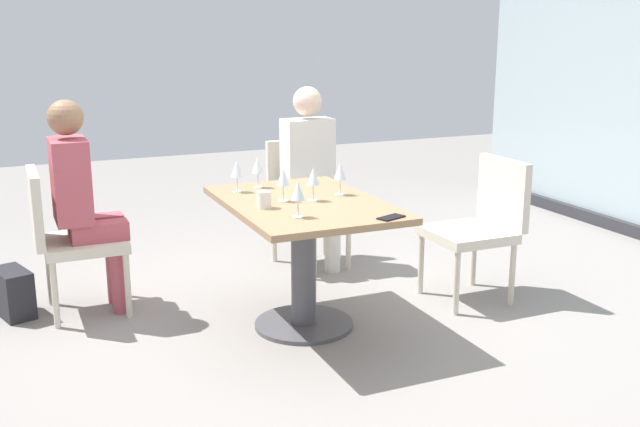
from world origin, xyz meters
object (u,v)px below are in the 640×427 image
at_px(wine_glass_4, 237,169).
at_px(wine_glass_5, 298,192).
at_px(wine_glass_2, 258,166).
at_px(handbag_0, 13,293).
at_px(chair_near_window, 481,220).
at_px(wine_glass_0, 313,177).
at_px(person_far_left, 311,169).
at_px(wine_glass_3, 340,172).
at_px(dining_table_main, 303,237).
at_px(chair_far_left, 305,195).
at_px(cell_phone_on_table, 391,217).
at_px(wine_glass_1, 283,177).
at_px(chair_front_left, 66,233).
at_px(coffee_cup, 264,200).
at_px(person_front_left, 83,197).

xyz_separation_m(wine_glass_4, wine_glass_5, (0.68, 0.10, 0.00)).
distance_m(wine_glass_2, handbag_0, 1.62).
height_order(chair_near_window, wine_glass_0, wine_glass_0).
xyz_separation_m(person_far_left, wine_glass_3, (0.93, -0.22, 0.16)).
xyz_separation_m(dining_table_main, wine_glass_5, (0.32, -0.16, 0.34)).
distance_m(chair_far_left, wine_glass_3, 1.12).
xyz_separation_m(wine_glass_4, handbag_0, (-0.47, -1.24, -0.72)).
bearing_deg(cell_phone_on_table, wine_glass_1, -167.44).
height_order(wine_glass_5, handbag_0, wine_glass_5).
height_order(person_far_left, wine_glass_1, person_far_left).
xyz_separation_m(chair_front_left, wine_glass_3, (0.67, 1.43, 0.37)).
relative_size(wine_glass_5, cell_phone_on_table, 1.28).
bearing_deg(cell_phone_on_table, person_far_left, 152.14).
xyz_separation_m(wine_glass_2, coffee_cup, (0.50, -0.14, -0.09)).
bearing_deg(person_front_left, wine_glass_3, 63.08).
relative_size(wine_glass_4, handbag_0, 0.62).
bearing_deg(handbag_0, person_front_left, 59.40).
relative_size(chair_far_left, person_front_left, 0.69).
bearing_deg(handbag_0, chair_near_window, 55.47).
relative_size(dining_table_main, person_front_left, 0.93).
relative_size(person_far_left, wine_glass_1, 6.81).
bearing_deg(wine_glass_1, person_far_left, 149.19).
height_order(chair_far_left, person_far_left, person_far_left).
bearing_deg(person_front_left, wine_glass_0, 56.39).
bearing_deg(wine_glass_3, wine_glass_5, -47.18).
distance_m(chair_front_left, cell_phone_on_table, 1.93).
xyz_separation_m(person_far_left, cell_phone_on_table, (1.51, -0.21, 0.03)).
height_order(chair_far_left, person_front_left, person_front_left).
relative_size(person_far_left, wine_glass_0, 6.81).
relative_size(chair_front_left, wine_glass_0, 4.70).
distance_m(chair_front_left, handbag_0, 0.49).
height_order(wine_glass_0, wine_glass_3, same).
height_order(wine_glass_0, handbag_0, wine_glass_0).
bearing_deg(wine_glass_0, chair_front_left, -121.21).
xyz_separation_m(person_front_left, wine_glass_1, (0.69, 0.98, 0.16)).
height_order(chair_front_left, wine_glass_0, wine_glass_0).
bearing_deg(coffee_cup, chair_front_left, -130.44).
height_order(chair_far_left, wine_glass_0, wine_glass_0).
xyz_separation_m(person_front_left, handbag_0, (-0.10, -0.42, -0.56)).
distance_m(wine_glass_0, cell_phone_on_table, 0.56).
bearing_deg(chair_front_left, wine_glass_3, 64.87).
bearing_deg(cell_phone_on_table, handbag_0, -147.62).
xyz_separation_m(chair_far_left, wine_glass_3, (1.04, -0.22, 0.37)).
xyz_separation_m(person_front_left, cell_phone_on_table, (1.25, 1.33, 0.03)).
relative_size(wine_glass_1, coffee_cup, 2.06).
bearing_deg(wine_glass_4, chair_front_left, -111.74).
height_order(wine_glass_0, wine_glass_1, same).
bearing_deg(wine_glass_0, person_front_left, -123.61).
xyz_separation_m(chair_far_left, wine_glass_0, (1.12, -0.41, 0.37)).
xyz_separation_m(chair_near_window, wine_glass_1, (-0.04, -1.29, 0.37)).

